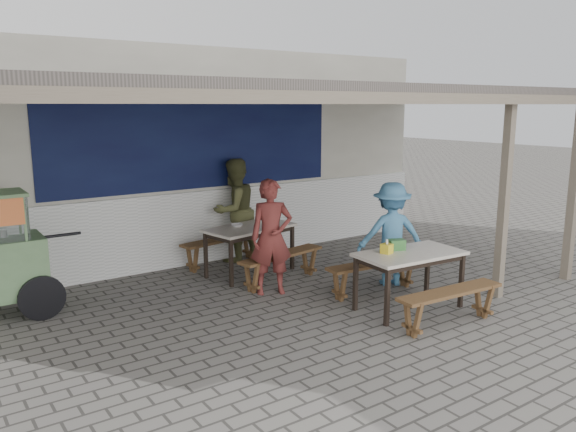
% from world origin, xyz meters
% --- Properties ---
extents(ground, '(60.00, 60.00, 0.00)m').
position_xyz_m(ground, '(0.00, 0.00, 0.00)').
color(ground, '#625F59').
rests_on(ground, ground).
extents(back_wall, '(9.00, 1.28, 3.50)m').
position_xyz_m(back_wall, '(-0.00, 3.58, 1.72)').
color(back_wall, silver).
rests_on(back_wall, ground).
extents(warung_roof, '(9.00, 4.21, 2.81)m').
position_xyz_m(warung_roof, '(0.02, 0.90, 2.71)').
color(warung_roof, '#564E49').
rests_on(warung_roof, ground).
extents(table_left, '(1.49, 0.96, 0.75)m').
position_xyz_m(table_left, '(0.12, 1.95, 0.67)').
color(table_left, beige).
rests_on(table_left, ground).
extents(bench_left_street, '(1.51, 0.55, 0.45)m').
position_xyz_m(bench_left_street, '(0.25, 1.27, 0.34)').
color(bench_left_street, brown).
rests_on(bench_left_street, ground).
extents(bench_left_wall, '(1.51, 0.55, 0.45)m').
position_xyz_m(bench_left_wall, '(-0.01, 2.63, 0.34)').
color(bench_left_wall, brown).
rests_on(bench_left_wall, ground).
extents(table_right, '(1.41, 0.82, 0.75)m').
position_xyz_m(table_right, '(1.00, -0.53, 0.67)').
color(table_right, beige).
rests_on(table_right, ground).
extents(bench_right_street, '(1.48, 0.38, 0.45)m').
position_xyz_m(bench_right_street, '(0.95, -1.22, 0.34)').
color(bench_right_street, brown).
rests_on(bench_right_street, ground).
extents(bench_right_wall, '(1.48, 0.38, 0.45)m').
position_xyz_m(bench_right_wall, '(1.05, 0.17, 0.34)').
color(bench_right_wall, brown).
rests_on(bench_right_wall, ground).
extents(patron_street_side, '(0.69, 0.58, 1.60)m').
position_xyz_m(patron_street_side, '(-0.11, 1.00, 0.80)').
color(patron_street_side, maroon).
rests_on(patron_street_side, ground).
extents(patron_wall_side, '(0.97, 0.83, 1.72)m').
position_xyz_m(patron_wall_side, '(0.31, 2.75, 0.86)').
color(patron_wall_side, brown).
rests_on(patron_wall_side, ground).
extents(patron_right_table, '(1.12, 0.97, 1.50)m').
position_xyz_m(patron_right_table, '(1.54, 0.35, 0.75)').
color(patron_right_table, teal).
rests_on(patron_right_table, ground).
extents(tissue_box, '(0.15, 0.15, 0.12)m').
position_xyz_m(tissue_box, '(0.71, -0.39, 0.81)').
color(tissue_box, yellow).
rests_on(tissue_box, table_right).
extents(donation_box, '(0.24, 0.20, 0.14)m').
position_xyz_m(donation_box, '(0.94, -0.34, 0.82)').
color(donation_box, '#357132').
rests_on(donation_box, table_right).
extents(condiment_jar, '(0.08, 0.08, 0.08)m').
position_xyz_m(condiment_jar, '(0.42, 2.15, 0.79)').
color(condiment_jar, silver).
rests_on(condiment_jar, table_left).
extents(condiment_bowl, '(0.21, 0.21, 0.04)m').
position_xyz_m(condiment_bowl, '(-0.05, 2.05, 0.77)').
color(condiment_bowl, silver).
rests_on(condiment_bowl, table_left).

